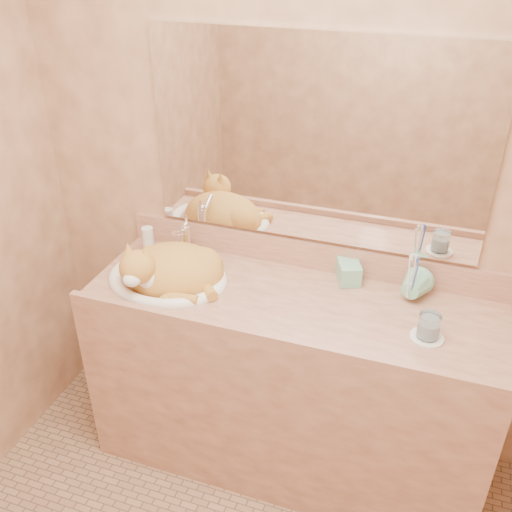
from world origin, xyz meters
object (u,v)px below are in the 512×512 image
(cat, at_px, (169,268))
(water_glass, at_px, (429,326))
(toothbrush_cup, at_px, (409,293))
(vanity_counter, at_px, (287,383))
(sink_basin, at_px, (166,264))
(soap_dispenser, at_px, (353,269))

(cat, relative_size, water_glass, 4.47)
(toothbrush_cup, bearing_deg, vanity_counter, -163.86)
(sink_basin, height_order, cat, cat)
(cat, height_order, water_glass, cat)
(cat, height_order, toothbrush_cup, cat)
(vanity_counter, distance_m, soap_dispenser, 0.58)
(vanity_counter, height_order, sink_basin, sink_basin)
(toothbrush_cup, distance_m, water_glass, 0.21)
(cat, bearing_deg, toothbrush_cup, -4.75)
(vanity_counter, height_order, cat, cat)
(soap_dispenser, distance_m, water_glass, 0.38)
(sink_basin, bearing_deg, soap_dispenser, 17.31)
(sink_basin, xyz_separation_m, toothbrush_cup, (0.94, 0.14, -0.02))
(sink_basin, bearing_deg, vanity_counter, 5.50)
(sink_basin, relative_size, soap_dispenser, 2.59)
(cat, xyz_separation_m, soap_dispenser, (0.70, 0.19, 0.03))
(vanity_counter, relative_size, soap_dispenser, 8.54)
(sink_basin, relative_size, cat, 1.20)
(sink_basin, bearing_deg, water_glass, 0.82)
(cat, relative_size, toothbrush_cup, 3.48)
(vanity_counter, bearing_deg, water_glass, -7.09)
(sink_basin, xyz_separation_m, soap_dispenser, (0.71, 0.18, 0.02))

